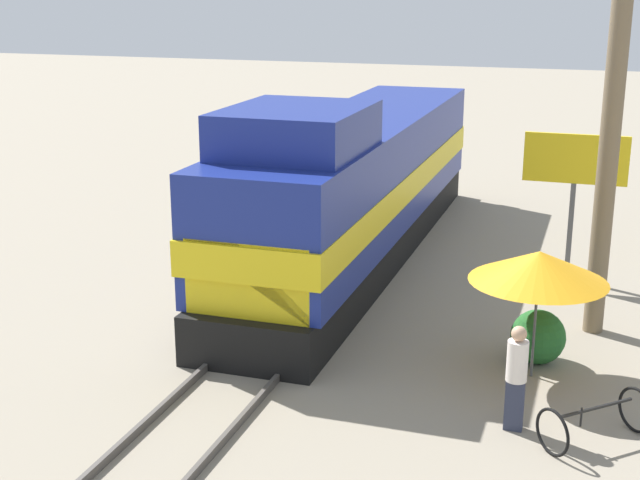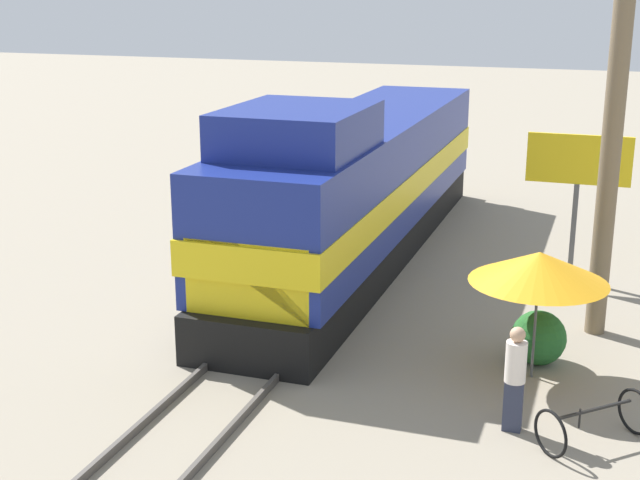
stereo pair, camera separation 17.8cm
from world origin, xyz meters
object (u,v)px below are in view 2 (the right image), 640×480
(utility_pole, at_px, (619,59))
(person_bystander, at_px, (515,375))
(locomotive, at_px, (356,188))
(billboard_sign, at_px, (578,169))
(vendor_umbrella, at_px, (539,267))
(bicycle, at_px, (594,422))

(utility_pole, relative_size, person_bystander, 6.18)
(locomotive, bearing_deg, billboard_sign, 3.41)
(person_bystander, bearing_deg, vendor_umbrella, 87.64)
(vendor_umbrella, xyz_separation_m, bicycle, (1.17, -2.21, -1.73))
(vendor_umbrella, bearing_deg, utility_pole, 69.50)
(vendor_umbrella, bearing_deg, locomotive, 131.90)
(utility_pole, distance_m, vendor_umbrella, 4.48)
(vendor_umbrella, height_order, bicycle, vendor_umbrella)
(utility_pole, relative_size, vendor_umbrella, 4.44)
(bicycle, bearing_deg, vendor_umbrella, 163.86)
(vendor_umbrella, distance_m, bicycle, 3.05)
(locomotive, distance_m, billboard_sign, 5.42)
(locomotive, relative_size, vendor_umbrella, 6.27)
(utility_pole, xyz_separation_m, vendor_umbrella, (-1.00, -2.67, -3.45))
(bicycle, bearing_deg, utility_pole, 138.03)
(locomotive, relative_size, bicycle, 8.73)
(billboard_sign, bearing_deg, vendor_umbrella, -92.63)
(utility_pole, height_order, billboard_sign, utility_pole)
(utility_pole, xyz_separation_m, person_bystander, (-1.09, -4.82, -4.60))
(locomotive, relative_size, billboard_sign, 4.37)
(locomotive, height_order, bicycle, locomotive)
(utility_pole, bearing_deg, locomotive, 153.84)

